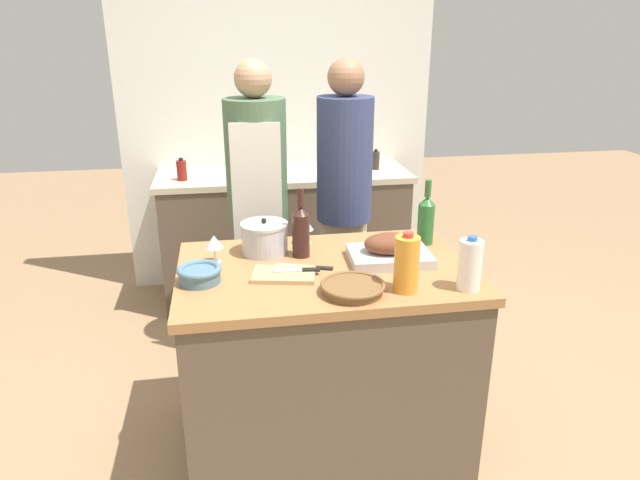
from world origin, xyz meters
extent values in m
plane|color=#9E7A56|center=(0.00, 0.00, 0.00)|extent=(12.00, 12.00, 0.00)
cube|color=brown|center=(0.00, 0.00, 0.42)|extent=(1.21, 0.80, 0.84)
cube|color=#A37042|center=(0.00, 0.00, 0.86)|extent=(1.25, 0.82, 0.04)
cube|color=brown|center=(0.00, 1.61, 0.44)|extent=(1.67, 0.58, 0.87)
cube|color=beige|center=(0.00, 1.61, 0.89)|extent=(1.72, 0.60, 0.04)
cube|color=silver|center=(0.00, 1.96, 1.27)|extent=(2.22, 0.10, 2.55)
cube|color=#BCBCC1|center=(0.29, 0.02, 0.90)|extent=(0.36, 0.27, 0.04)
ellipsoid|color=brown|center=(0.29, 0.02, 0.96)|extent=(0.23, 0.17, 0.09)
cylinder|color=brown|center=(0.06, -0.26, 0.90)|extent=(0.23, 0.23, 0.03)
torus|color=brown|center=(0.06, -0.26, 0.91)|extent=(0.25, 0.25, 0.02)
cube|color=tan|center=(-0.18, -0.07, 0.89)|extent=(0.28, 0.21, 0.02)
cylinder|color=#B7B7BC|center=(-0.24, 0.22, 0.94)|extent=(0.21, 0.21, 0.13)
cylinder|color=#B7B7BC|center=(-0.24, 0.22, 1.02)|extent=(0.21, 0.21, 0.01)
sphere|color=black|center=(-0.24, 0.22, 1.03)|extent=(0.02, 0.02, 0.02)
cylinder|color=slate|center=(-0.52, -0.07, 0.91)|extent=(0.16, 0.16, 0.05)
torus|color=slate|center=(-0.52, -0.07, 0.93)|extent=(0.18, 0.18, 0.03)
cylinder|color=orange|center=(0.27, -0.28, 0.99)|extent=(0.10, 0.10, 0.22)
cylinder|color=red|center=(0.27, -0.28, 1.11)|extent=(0.04, 0.04, 0.02)
cylinder|color=white|center=(0.51, -0.30, 0.98)|extent=(0.09, 0.09, 0.20)
cylinder|color=#3360B2|center=(0.51, -0.30, 1.09)|extent=(0.04, 0.04, 0.02)
cylinder|color=#28662D|center=(0.52, 0.21, 0.98)|extent=(0.08, 0.08, 0.19)
cone|color=#28662D|center=(0.52, 0.21, 1.09)|extent=(0.08, 0.08, 0.04)
cylinder|color=#28662D|center=(0.52, 0.21, 1.15)|extent=(0.03, 0.03, 0.08)
cylinder|color=#381E19|center=(-0.08, 0.15, 0.98)|extent=(0.08, 0.08, 0.19)
cone|color=#381E19|center=(-0.08, 0.15, 1.09)|extent=(0.08, 0.08, 0.04)
cylinder|color=#381E19|center=(-0.08, 0.15, 1.15)|extent=(0.03, 0.03, 0.08)
cylinder|color=silver|center=(-0.46, 0.14, 0.88)|extent=(0.06, 0.06, 0.00)
cylinder|color=silver|center=(-0.46, 0.14, 0.92)|extent=(0.01, 0.01, 0.06)
cone|color=silver|center=(-0.46, 0.14, 0.98)|extent=(0.08, 0.08, 0.06)
cylinder|color=silver|center=(-0.04, 0.30, 0.88)|extent=(0.06, 0.06, 0.00)
cylinder|color=silver|center=(-0.04, 0.30, 0.92)|extent=(0.01, 0.01, 0.07)
cone|color=silver|center=(-0.04, 0.30, 0.98)|extent=(0.08, 0.08, 0.06)
cube|color=#B7B7BC|center=(-0.13, 0.03, 0.88)|extent=(0.16, 0.08, 0.01)
cube|color=black|center=(-0.02, -0.01, 0.88)|extent=(0.10, 0.06, 0.01)
cube|color=#B7B7BC|center=(-0.17, -0.05, 0.90)|extent=(0.12, 0.04, 0.01)
cube|color=black|center=(-0.07, -0.06, 0.90)|extent=(0.08, 0.03, 0.01)
cylinder|color=maroon|center=(-0.67, 1.51, 0.98)|extent=(0.06, 0.06, 0.13)
cylinder|color=black|center=(-0.67, 1.51, 1.05)|extent=(0.03, 0.03, 0.02)
cylinder|color=#332D28|center=(0.65, 1.60, 0.97)|extent=(0.05, 0.05, 0.12)
cylinder|color=black|center=(0.65, 1.60, 1.04)|extent=(0.02, 0.02, 0.02)
cylinder|color=maroon|center=(-0.01, 1.58, 0.97)|extent=(0.05, 0.05, 0.12)
cylinder|color=black|center=(-0.01, 1.58, 1.04)|extent=(0.02, 0.02, 0.02)
cube|color=beige|center=(-0.23, 0.85, 0.41)|extent=(0.28, 0.20, 0.82)
cylinder|color=#4C6B4C|center=(-0.23, 0.85, 1.16)|extent=(0.33, 0.33, 0.68)
sphere|color=tan|center=(-0.23, 0.85, 1.60)|extent=(0.20, 0.20, 0.20)
cube|color=silver|center=(-0.24, 0.69, 0.96)|extent=(0.26, 0.03, 0.86)
cube|color=beige|center=(0.26, 0.83, 0.41)|extent=(0.29, 0.25, 0.82)
cylinder|color=navy|center=(0.26, 0.83, 1.16)|extent=(0.31, 0.31, 0.68)
sphere|color=#996B4C|center=(0.26, 0.83, 1.60)|extent=(0.20, 0.20, 0.20)
camera|label=1|loc=(-0.40, -2.20, 1.83)|focal=32.00mm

